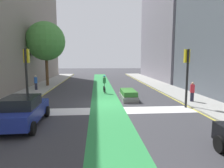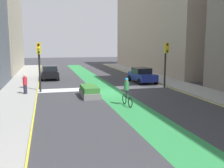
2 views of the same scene
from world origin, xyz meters
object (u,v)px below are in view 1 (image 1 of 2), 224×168
traffic_signal_near_right (187,67)px  cyclist_in_lane (104,84)px  pedestrian_sidewalk_left_a (36,82)px  pedestrian_sidewalk_right_a (192,92)px  car_blue_left_near (22,111)px  median_planter (128,95)px  street_tree_near (46,41)px  traffic_signal_near_left (27,67)px

traffic_signal_near_right → cyclist_in_lane: size_ratio=2.26×
pedestrian_sidewalk_left_a → pedestrian_sidewalk_right_a: bearing=-26.4°
traffic_signal_near_right → pedestrian_sidewalk_left_a: (-13.13, 8.28, -1.98)m
pedestrian_sidewalk_right_a → cyclist_in_lane: bearing=142.6°
car_blue_left_near → cyclist_in_lane: cyclist_in_lane is taller
cyclist_in_lane → median_planter: 4.04m
pedestrian_sidewalk_right_a → street_tree_near: street_tree_near is taller
car_blue_left_near → median_planter: size_ratio=1.45×
traffic_signal_near_right → cyclist_in_lane: traffic_signal_near_right is taller
traffic_signal_near_left → cyclist_in_lane: (5.64, 5.94, -1.97)m
traffic_signal_near_left → cyclist_in_lane: bearing=46.5°
traffic_signal_near_left → pedestrian_sidewalk_left_a: traffic_signal_near_left is taller
traffic_signal_near_right → traffic_signal_near_left: bearing=177.6°
street_tree_near → median_planter: (9.02, -8.91, -5.30)m
traffic_signal_near_right → pedestrian_sidewalk_right_a: 2.61m
pedestrian_sidewalk_right_a → street_tree_near: 18.10m
street_tree_near → median_planter: street_tree_near is taller
pedestrian_sidewalk_right_a → pedestrian_sidewalk_left_a: pedestrian_sidewalk_left_a is taller
median_planter → pedestrian_sidewalk_right_a: bearing=-19.1°
cyclist_in_lane → street_tree_near: size_ratio=0.23×
median_planter → traffic_signal_near_left: bearing=-162.2°
car_blue_left_near → pedestrian_sidewalk_left_a: size_ratio=2.65×
car_blue_left_near → street_tree_near: 15.95m
traffic_signal_near_right → street_tree_near: bearing=137.2°
traffic_signal_near_left → pedestrian_sidewalk_left_a: (-1.82, 7.82, -1.98)m
traffic_signal_near_left → street_tree_near: bearing=97.3°
traffic_signal_near_left → pedestrian_sidewalk_right_a: size_ratio=2.72×
traffic_signal_near_right → pedestrian_sidewalk_left_a: size_ratio=2.62×
cyclist_in_lane → traffic_signal_near_left: bearing=-133.5°
car_blue_left_near → pedestrian_sidewalk_right_a: bearing=20.9°
cyclist_in_lane → street_tree_near: bearing=142.7°
traffic_signal_near_left → pedestrian_sidewalk_right_a: 12.62m
traffic_signal_near_right → street_tree_near: street_tree_near is taller
traffic_signal_near_right → car_blue_left_near: traffic_signal_near_right is taller
cyclist_in_lane → pedestrian_sidewalk_right_a: bearing=-37.4°
pedestrian_sidewalk_right_a → street_tree_near: (-13.88, 10.59, 4.78)m
traffic_signal_near_left → pedestrian_sidewalk_right_a: bearing=3.5°
car_blue_left_near → cyclist_in_lane: 10.69m
cyclist_in_lane → street_tree_near: 10.09m
traffic_signal_near_left → median_planter: size_ratio=1.43×
traffic_signal_near_left → median_planter: 8.35m
median_planter → traffic_signal_near_right: bearing=-37.8°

